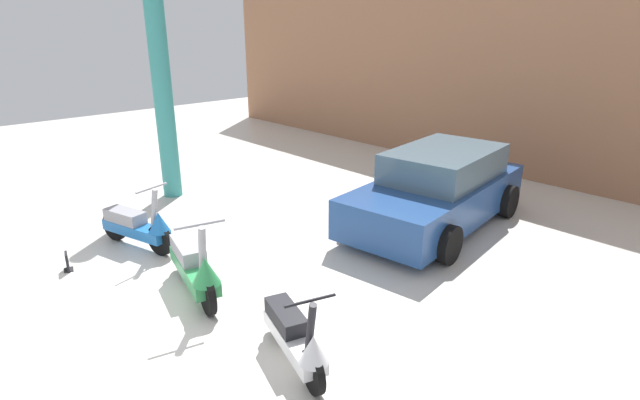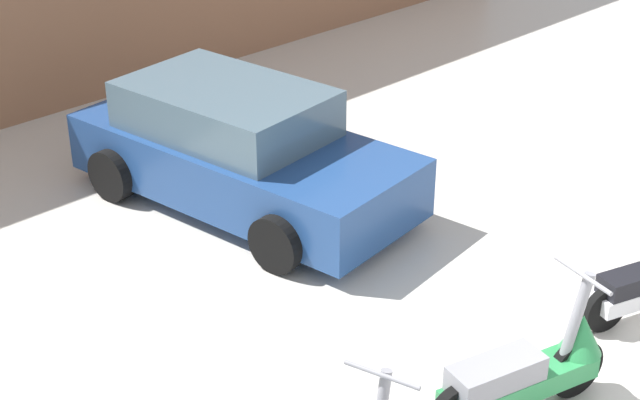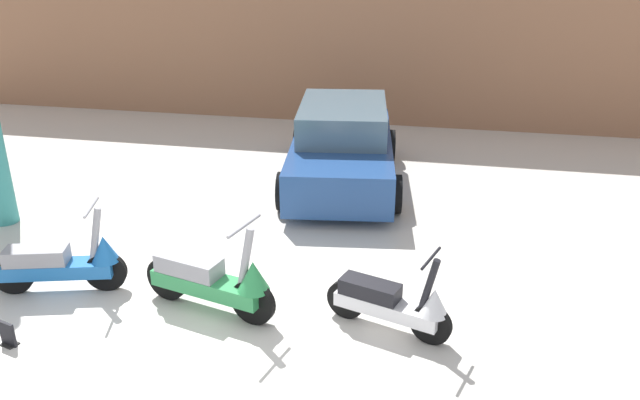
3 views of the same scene
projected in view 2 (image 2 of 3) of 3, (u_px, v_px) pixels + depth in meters
scooter_front_right at (528, 371)px, 7.32m from camera, size 1.59×0.73×1.13m
car_rear_left at (239, 149)px, 10.32m from camera, size 2.20×3.95×1.28m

